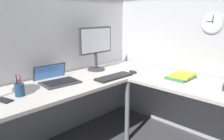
% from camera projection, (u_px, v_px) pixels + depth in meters
% --- Properties ---
extents(cubicle_wall_back, '(2.57, 0.12, 1.58)m').
position_uv_depth(cubicle_wall_back, '(46.00, 69.00, 2.36)').
color(cubicle_wall_back, '#B2B2B7').
rests_on(cubicle_wall_back, ground).
extents(cubicle_wall_right, '(0.12, 2.37, 1.58)m').
position_uv_depth(cubicle_wall_right, '(198.00, 67.00, 2.46)').
color(cubicle_wall_right, '#B2B2B7').
rests_on(cubicle_wall_right, ground).
extents(desk, '(2.35, 2.15, 0.73)m').
position_uv_depth(desk, '(123.00, 100.00, 1.93)').
color(desk, beige).
rests_on(desk, ground).
extents(monitor, '(0.46, 0.20, 0.50)m').
position_uv_depth(monitor, '(96.00, 45.00, 2.51)').
color(monitor, '#38383D').
rests_on(monitor, desk).
extents(laptop, '(0.37, 0.41, 0.22)m').
position_uv_depth(laptop, '(55.00, 79.00, 2.14)').
color(laptop, '#38383D').
rests_on(laptop, desk).
extents(keyboard, '(0.43, 0.15, 0.02)m').
position_uv_depth(keyboard, '(114.00, 77.00, 2.25)').
color(keyboard, '#232326').
rests_on(keyboard, desk).
extents(computer_mouse, '(0.06, 0.10, 0.03)m').
position_uv_depth(computer_mouse, '(133.00, 72.00, 2.43)').
color(computer_mouse, '#232326').
rests_on(computer_mouse, desk).
extents(pen_cup, '(0.08, 0.08, 0.18)m').
position_uv_depth(pen_cup, '(20.00, 90.00, 1.74)').
color(pen_cup, navy).
rests_on(pen_cup, desk).
extents(cell_phone, '(0.10, 0.16, 0.01)m').
position_uv_depth(cell_phone, '(4.00, 100.00, 1.65)').
color(cell_phone, black).
rests_on(cell_phone, desk).
extents(book_stack, '(0.30, 0.23, 0.04)m').
position_uv_depth(book_stack, '(182.00, 76.00, 2.23)').
color(book_stack, '#3F7F4C').
rests_on(book_stack, desk).
extents(wall_clock, '(0.04, 0.22, 0.22)m').
position_uv_depth(wall_clock, '(212.00, 23.00, 2.21)').
color(wall_clock, '#B7BABF').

